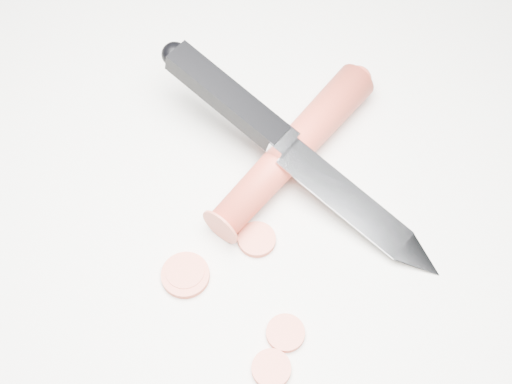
# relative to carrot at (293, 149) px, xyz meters

# --- Properties ---
(ground) EXTENTS (2.40, 2.40, 0.00)m
(ground) POSITION_rel_carrot_xyz_m (-0.00, -0.07, -0.02)
(ground) COLOR silver
(ground) RESTS_ON ground
(carrot) EXTENTS (0.11, 0.19, 0.03)m
(carrot) POSITION_rel_carrot_xyz_m (0.00, 0.00, 0.00)
(carrot) COLOR red
(carrot) RESTS_ON ground
(carrot_slice_0) EXTENTS (0.04, 0.04, 0.01)m
(carrot_slice_0) POSITION_rel_carrot_xyz_m (-0.06, -0.13, -0.02)
(carrot_slice_0) COLOR #CD563D
(carrot_slice_0) RESTS_ON ground
(carrot_slice_1) EXTENTS (0.03, 0.03, 0.01)m
(carrot_slice_1) POSITION_rel_carrot_xyz_m (-0.06, -0.13, -0.01)
(carrot_slice_1) COLOR #CD563D
(carrot_slice_1) RESTS_ON ground
(carrot_slice_2) EXTENTS (0.03, 0.03, 0.01)m
(carrot_slice_2) POSITION_rel_carrot_xyz_m (-0.01, -0.09, -0.02)
(carrot_slice_2) COLOR #CD563D
(carrot_slice_2) RESTS_ON ground
(carrot_slice_3) EXTENTS (0.03, 0.03, 0.01)m
(carrot_slice_3) POSITION_rel_carrot_xyz_m (0.03, -0.16, -0.02)
(carrot_slice_3) COLOR #CD563D
(carrot_slice_3) RESTS_ON ground
(carrot_slice_4) EXTENTS (0.03, 0.03, 0.01)m
(carrot_slice_4) POSITION_rel_carrot_xyz_m (0.03, -0.19, -0.02)
(carrot_slice_4) COLOR #CD563D
(carrot_slice_4) RESTS_ON ground
(kitchen_knife) EXTENTS (0.28, 0.15, 0.07)m
(kitchen_knife) POSITION_rel_carrot_xyz_m (0.01, -0.02, 0.02)
(kitchen_knife) COLOR #B6B9BD
(kitchen_knife) RESTS_ON ground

